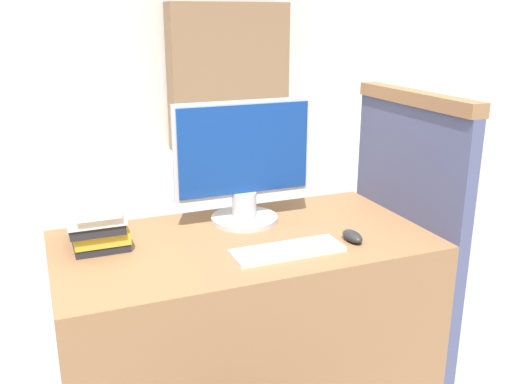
{
  "coord_description": "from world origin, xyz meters",
  "views": [
    {
      "loc": [
        -0.65,
        -1.39,
        1.48
      ],
      "look_at": [
        0.03,
        0.31,
        0.91
      ],
      "focal_mm": 40.0,
      "sensor_mm": 36.0,
      "label": 1
    }
  ],
  "objects_px": {
    "book_stack": "(96,220)",
    "mouse": "(352,236)",
    "keyboard": "(288,251)",
    "monitor": "(244,165)"
  },
  "relations": [
    {
      "from": "keyboard",
      "to": "book_stack",
      "type": "distance_m",
      "value": 0.65
    },
    {
      "from": "book_stack",
      "to": "monitor",
      "type": "bearing_deg",
      "value": 3.38
    },
    {
      "from": "mouse",
      "to": "monitor",
      "type": "bearing_deg",
      "value": 130.14
    },
    {
      "from": "book_stack",
      "to": "mouse",
      "type": "bearing_deg",
      "value": -19.75
    },
    {
      "from": "mouse",
      "to": "book_stack",
      "type": "relative_size",
      "value": 0.37
    },
    {
      "from": "monitor",
      "to": "mouse",
      "type": "distance_m",
      "value": 0.47
    },
    {
      "from": "monitor",
      "to": "book_stack",
      "type": "bearing_deg",
      "value": -176.62
    },
    {
      "from": "monitor",
      "to": "book_stack",
      "type": "relative_size",
      "value": 1.9
    },
    {
      "from": "monitor",
      "to": "book_stack",
      "type": "height_order",
      "value": "monitor"
    },
    {
      "from": "keyboard",
      "to": "book_stack",
      "type": "relative_size",
      "value": 1.34
    }
  ]
}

